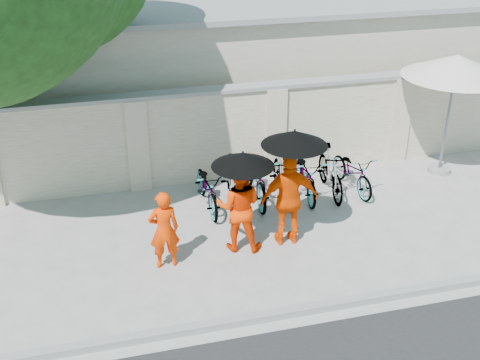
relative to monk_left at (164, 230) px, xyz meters
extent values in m
plane|color=#A6A39D|center=(0.89, -0.11, -0.71)|extent=(80.00, 80.00, 0.00)
cube|color=gray|center=(0.89, -1.81, -0.65)|extent=(40.00, 0.16, 0.12)
cube|color=beige|center=(1.89, 3.09, 0.29)|extent=(20.00, 0.30, 2.00)
cube|color=beige|center=(2.89, 6.89, 0.89)|extent=(14.00, 6.00, 3.20)
imported|color=#FF3400|center=(0.00, 0.00, 0.00)|extent=(0.53, 0.36, 1.43)
imported|color=#FF3900|center=(1.36, 0.24, 0.13)|extent=(0.98, 0.87, 1.69)
cylinder|color=black|center=(1.41, 0.16, 0.66)|extent=(0.02, 0.02, 0.83)
cone|color=black|center=(1.41, 0.16, 1.07)|extent=(1.08, 1.08, 0.25)
imported|color=#FB4A00|center=(2.28, 0.19, 0.18)|extent=(1.06, 0.47, 1.78)
cylinder|color=black|center=(2.30, 0.11, 0.84)|extent=(0.02, 0.02, 1.10)
cone|color=black|center=(2.30, 0.11, 1.39)|extent=(1.14, 1.14, 0.26)
cylinder|color=gray|center=(6.56, 2.12, -0.66)|extent=(0.51, 0.51, 0.10)
cylinder|color=slate|center=(6.56, 2.12, 0.50)|extent=(0.06, 0.06, 2.43)
cone|color=beige|center=(6.56, 2.12, 1.76)|extent=(2.57, 2.57, 0.46)
imported|color=slate|center=(1.12, 1.82, -0.27)|extent=(0.63, 1.71, 0.89)
imported|color=slate|center=(1.64, 1.86, -0.23)|extent=(0.66, 1.67, 0.98)
imported|color=slate|center=(2.17, 1.96, -0.20)|extent=(0.80, 1.99, 1.02)
imported|color=slate|center=(2.69, 1.80, -0.20)|extent=(0.65, 1.76, 1.03)
imported|color=slate|center=(3.21, 1.85, -0.26)|extent=(0.78, 1.79, 0.91)
imported|color=slate|center=(3.74, 1.78, -0.20)|extent=(0.65, 1.74, 1.03)
imported|color=slate|center=(4.26, 1.82, -0.29)|extent=(0.73, 1.67, 0.85)
camera|label=1|loc=(-0.91, -8.68, 5.33)|focal=45.00mm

